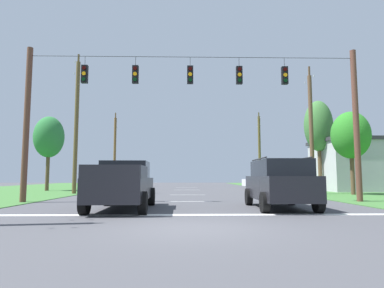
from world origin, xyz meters
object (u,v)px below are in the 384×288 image
at_px(overhead_signal_span, 192,113).
at_px(tree_roadside_right, 49,137).
at_px(distant_car_crossing_white, 264,181).
at_px(tree_roadside_far_right, 351,135).
at_px(utility_pole_far_right, 259,150).
at_px(utility_pole_mid_left, 76,123).
at_px(utility_pole_mid_right, 311,132).
at_px(utility_pole_far_left, 115,150).
at_px(pickup_truck, 123,185).
at_px(suv_black, 279,183).
at_px(tree_roadside_left, 318,127).

relative_size(overhead_signal_span, tree_roadside_right, 2.59).
bearing_deg(distant_car_crossing_white, tree_roadside_far_right, -71.12).
height_order(utility_pole_far_right, utility_pole_mid_left, utility_pole_mid_left).
relative_size(distant_car_crossing_white, utility_pole_mid_right, 0.46).
bearing_deg(utility_pole_mid_left, utility_pole_far_right, 43.49).
relative_size(distant_car_crossing_white, tree_roadside_far_right, 0.75).
bearing_deg(utility_pole_far_right, utility_pole_far_left, -177.01).
distance_m(utility_pole_far_right, tree_roadside_right, 25.14).
distance_m(distant_car_crossing_white, utility_pole_far_right, 9.13).
bearing_deg(pickup_truck, utility_pole_mid_right, 42.16).
height_order(pickup_truck, utility_pole_far_left, utility_pole_far_left).
height_order(overhead_signal_span, tree_roadside_far_right, overhead_signal_span).
relative_size(overhead_signal_span, tree_roadside_far_right, 2.93).
relative_size(distant_car_crossing_white, utility_pole_mid_left, 0.41).
height_order(suv_black, tree_roadside_left, tree_roadside_left).
xyz_separation_m(utility_pole_far_left, tree_roadside_right, (-3.64, -11.12, 0.27)).
relative_size(utility_pole_mid_right, tree_roadside_left, 1.20).
bearing_deg(overhead_signal_span, tree_roadside_right, 134.22).
height_order(utility_pole_mid_right, utility_pole_mid_left, utility_pole_mid_left).
xyz_separation_m(utility_pole_mid_left, tree_roadside_far_right, (20.25, -1.88, -1.11)).
distance_m(utility_pole_mid_right, utility_pole_far_right, 17.80).
distance_m(suv_black, utility_pole_mid_left, 17.34).
distance_m(distant_car_crossing_white, utility_pole_mid_left, 19.36).
bearing_deg(distant_car_crossing_white, suv_black, -101.96).
distance_m(utility_pole_mid_right, tree_roadside_left, 5.26).
bearing_deg(utility_pole_mid_right, utility_pole_mid_left, 177.57).
relative_size(pickup_truck, tree_roadside_left, 0.67).
relative_size(suv_black, tree_roadside_left, 0.60).
distance_m(utility_pole_mid_left, tree_roadside_left, 20.63).
bearing_deg(utility_pole_far_left, tree_roadside_right, -108.15).
height_order(overhead_signal_span, suv_black, overhead_signal_span).
bearing_deg(overhead_signal_span, pickup_truck, -129.31).
relative_size(suv_black, tree_roadside_right, 0.71).
distance_m(utility_pole_mid_right, utility_pole_mid_left, 17.87).
height_order(distant_car_crossing_white, tree_roadside_far_right, tree_roadside_far_right).
relative_size(suv_black, tree_roadside_far_right, 0.81).
height_order(distant_car_crossing_white, utility_pole_mid_left, utility_pole_mid_left).
height_order(suv_black, utility_pole_far_left, utility_pole_far_left).
distance_m(overhead_signal_span, utility_pole_mid_left, 11.93).
height_order(distant_car_crossing_white, tree_roadside_left, tree_roadside_left).
xyz_separation_m(utility_pole_mid_right, utility_pole_mid_left, (-17.84, 0.76, 0.70)).
height_order(pickup_truck, suv_black, suv_black).
bearing_deg(pickup_truck, tree_roadside_left, 46.85).
distance_m(pickup_truck, tree_roadside_left, 21.66).
bearing_deg(suv_black, utility_pole_far_right, 78.62).
xyz_separation_m(overhead_signal_span, utility_pole_far_right, (9.28, 25.19, 0.14)).
relative_size(utility_pole_far_left, tree_roadside_right, 1.37).
distance_m(utility_pole_mid_left, tree_roadside_far_right, 20.36).
xyz_separation_m(utility_pole_mid_left, utility_pole_far_left, (-0.44, 16.08, -0.78)).
bearing_deg(utility_pole_mid_right, suv_black, -117.57).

